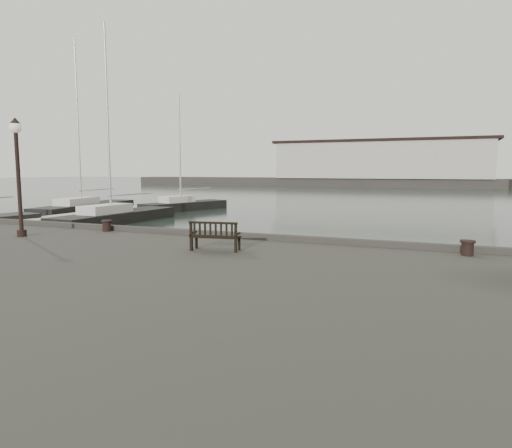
{
  "coord_description": "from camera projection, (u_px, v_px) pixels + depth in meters",
  "views": [
    {
      "loc": [
        5.93,
        -13.85,
        3.81
      ],
      "look_at": [
        0.39,
        -0.5,
        2.1
      ],
      "focal_mm": 32.0,
      "sensor_mm": 36.0,
      "label": 1
    }
  ],
  "objects": [
    {
      "name": "ground",
      "position": [
        251.0,
        283.0,
        15.41
      ],
      "size": [
        400.0,
        400.0,
        0.0
      ],
      "primitive_type": "plane",
      "color": "black",
      "rests_on": "ground"
    },
    {
      "name": "pontoon",
      "position": [
        47.0,
        221.0,
        32.17
      ],
      "size": [
        2.0,
        24.0,
        0.5
      ],
      "primitive_type": "cube",
      "color": "beige",
      "rests_on": "ground"
    },
    {
      "name": "breakwater",
      "position": [
        395.0,
        168.0,
        101.02
      ],
      "size": [
        140.0,
        9.5,
        12.2
      ],
      "color": "#383530",
      "rests_on": "ground"
    },
    {
      "name": "bench",
      "position": [
        215.0,
        241.0,
        12.81
      ],
      "size": [
        1.46,
        0.71,
        0.8
      ],
      "rotation": [
        0.0,
        0.0,
        0.17
      ],
      "color": "black",
      "rests_on": "quay"
    },
    {
      "name": "bollard_left",
      "position": [
        107.0,
        226.0,
        16.88
      ],
      "size": [
        0.49,
        0.49,
        0.41
      ],
      "primitive_type": "cylinder",
      "rotation": [
        0.0,
        0.0,
        -0.31
      ],
      "color": "black",
      "rests_on": "quay"
    },
    {
      "name": "bollard_right",
      "position": [
        467.0,
        248.0,
        12.06
      ],
      "size": [
        0.39,
        0.39,
        0.41
      ],
      "primitive_type": "cylinder",
      "rotation": [
        0.0,
        0.0,
        0.01
      ],
      "color": "black",
      "rests_on": "quay"
    },
    {
      "name": "lamp_post",
      "position": [
        17.0,
        161.0,
        15.28
      ],
      "size": [
        0.4,
        0.4,
        3.99
      ],
      "rotation": [
        0.0,
        0.0,
        -0.13
      ],
      "color": "black",
      "rests_on": "quay"
    },
    {
      "name": "yacht_b",
      "position": [
        86.0,
        210.0,
        41.27
      ],
      "size": [
        4.12,
        12.31,
        15.67
      ],
      "rotation": [
        0.0,
        0.0,
        0.13
      ],
      "color": "black",
      "rests_on": "ground"
    },
    {
      "name": "yacht_c",
      "position": [
        117.0,
        220.0,
        33.12
      ],
      "size": [
        2.91,
        10.95,
        14.46
      ],
      "rotation": [
        0.0,
        0.0,
        -0.03
      ],
      "color": "black",
      "rests_on": "ground"
    },
    {
      "name": "yacht_d",
      "position": [
        185.0,
        208.0,
        43.65
      ],
      "size": [
        5.14,
        9.35,
        11.46
      ],
      "rotation": [
        0.0,
        0.0,
        -0.32
      ],
      "color": "black",
      "rests_on": "ground"
    }
  ]
}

